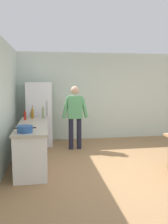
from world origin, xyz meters
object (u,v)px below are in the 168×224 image
Objects in this scene: person at (75,113)px; utensil_jar at (32,114)px; refrigerator at (39,114)px; bottle_sauce_red at (25,116)px; cooking_pot at (25,129)px; bottle_vinegar_tall at (43,113)px; bottle_oil_amber at (32,114)px.

utensil_jar is at bearing -176.17° from person.
person is (0.95, -0.55, 0.08)m from refrigerator.
refrigerator is at bearing 149.77° from person.
person is 1.33m from bottle_sauce_red.
bottle_vinegar_tall is (0.30, 1.63, 0.08)m from cooking_pot.
cooking_pot is 1.43m from bottle_sauce_red.
person is at bearing -30.23° from refrigerator.
cooking_pot is at bearing -94.43° from refrigerator.
utensil_jar is 1.33× the size of bottle_sauce_red.
bottle_oil_amber is at bearing 88.71° from cooking_pot.
bottle_oil_amber reaches higher than bottle_sauce_red.
person is at bearing 19.00° from bottle_sauce_red.
bottle_vinegar_tall is 0.48m from bottle_sauce_red.
bottle_sauce_red is (-1.26, -0.43, 0.02)m from person.
refrigerator is at bearing 72.47° from bottle_sauce_red.
cooking_pot is (-1.14, -1.86, -0.02)m from person.
bottle_sauce_red is at bearing 95.01° from cooking_pot.
bottle_vinegar_tall is at bearing -81.45° from refrigerator.
person reaches higher than bottle_oil_amber.
bottle_sauce_red is at bearing -161.00° from person.
bottle_oil_amber is 0.28m from bottle_sauce_red.
refrigerator reaches higher than bottle_sauce_red.
cooking_pot is at bearing -121.42° from person.
cooking_pot is 1.67× the size of bottle_sauce_red.
bottle_sauce_red is at bearing -111.85° from utensil_jar.
utensil_jar is 1.14× the size of bottle_oil_amber.
bottle_sauce_red is (-0.43, -0.21, -0.04)m from bottle_vinegar_tall.
cooking_pot is 1.66m from bottle_vinegar_tall.
bottle_vinegar_tall reaches higher than bottle_oil_amber.
bottle_vinegar_tall reaches higher than cooking_pot.
bottle_vinegar_tall is at bearing 25.83° from bottle_sauce_red.
utensil_jar reaches higher than bottle_sauce_red.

